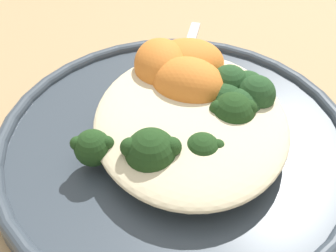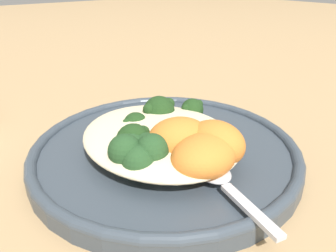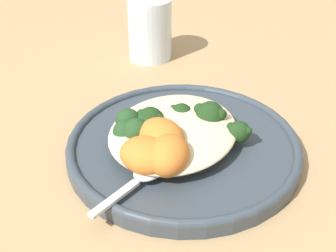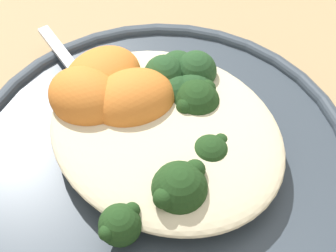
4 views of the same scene
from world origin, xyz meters
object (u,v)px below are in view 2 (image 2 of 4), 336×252
at_px(kale_tuft, 139,152).
at_px(broccoli_stalk_0, 191,118).
at_px(broccoli_stalk_2, 146,128).
at_px(broccoli_stalk_3, 146,142).
at_px(sweet_potato_chunk_0, 180,139).
at_px(plate, 165,150).
at_px(quinoa_mound, 162,137).
at_px(spoon, 218,177).
at_px(sweet_potato_chunk_1, 207,155).
at_px(sweet_potato_chunk_2, 215,143).
at_px(broccoli_stalk_1, 164,117).

bearing_deg(kale_tuft, broccoli_stalk_0, -68.20).
bearing_deg(broccoli_stalk_2, broccoli_stalk_3, 116.41).
relative_size(broccoli_stalk_0, kale_tuft, 1.57).
relative_size(broccoli_stalk_2, broccoli_stalk_3, 0.78).
xyz_separation_m(broccoli_stalk_3, sweet_potato_chunk_0, (-0.03, -0.02, 0.01)).
relative_size(plate, broccoli_stalk_2, 3.96).
relative_size(quinoa_mound, kale_tuft, 3.20).
relative_size(broccoli_stalk_3, spoon, 0.83).
xyz_separation_m(plate, sweet_potato_chunk_1, (-0.07, 0.01, 0.03)).
xyz_separation_m(broccoli_stalk_0, sweet_potato_chunk_2, (-0.08, 0.04, 0.01)).
distance_m(sweet_potato_chunk_1, spoon, 0.02).
bearing_deg(spoon, quinoa_mound, -166.50).
bearing_deg(plate, sweet_potato_chunk_0, 163.64).
distance_m(sweet_potato_chunk_1, sweet_potato_chunk_2, 0.02).
xyz_separation_m(broccoli_stalk_3, spoon, (-0.08, -0.02, -0.01)).
bearing_deg(quinoa_mound, plate, -53.50).
height_order(plate, sweet_potato_chunk_0, sweet_potato_chunk_0).
distance_m(plate, broccoli_stalk_1, 0.04).
height_order(broccoli_stalk_0, broccoli_stalk_1, broccoli_stalk_1).
bearing_deg(sweet_potato_chunk_0, sweet_potato_chunk_2, -141.12).
height_order(broccoli_stalk_0, sweet_potato_chunk_0, sweet_potato_chunk_0).
height_order(quinoa_mound, sweet_potato_chunk_1, sweet_potato_chunk_1).
distance_m(sweet_potato_chunk_0, sweet_potato_chunk_1, 0.03).
distance_m(quinoa_mound, broccoli_stalk_1, 0.04).
xyz_separation_m(quinoa_mound, broccoli_stalk_1, (0.03, -0.03, 0.00)).
distance_m(broccoli_stalk_2, spoon, 0.11).
bearing_deg(broccoli_stalk_1, kale_tuft, 133.93).
xyz_separation_m(broccoli_stalk_2, kale_tuft, (-0.05, 0.04, 0.01)).
relative_size(broccoli_stalk_3, sweet_potato_chunk_2, 1.60).
height_order(broccoli_stalk_3, sweet_potato_chunk_2, sweet_potato_chunk_2).
bearing_deg(sweet_potato_chunk_0, broccoli_stalk_3, 39.68).
bearing_deg(quinoa_mound, broccoli_stalk_1, -41.23).
relative_size(quinoa_mound, sweet_potato_chunk_0, 2.87).
xyz_separation_m(sweet_potato_chunk_0, sweet_potato_chunk_2, (-0.03, -0.02, -0.00)).
bearing_deg(broccoli_stalk_3, sweet_potato_chunk_1, 123.47).
bearing_deg(broccoli_stalk_2, spoon, 151.62).
distance_m(plate, quinoa_mound, 0.03).
xyz_separation_m(broccoli_stalk_0, broccoli_stalk_3, (-0.02, 0.08, 0.00)).
distance_m(quinoa_mound, sweet_potato_chunk_0, 0.03).
bearing_deg(kale_tuft, plate, -61.81).
bearing_deg(sweet_potato_chunk_1, sweet_potato_chunk_0, 5.04).
bearing_deg(plate, broccoli_stalk_3, 109.45).
distance_m(plate, kale_tuft, 0.07).
height_order(quinoa_mound, broccoli_stalk_3, broccoli_stalk_3).
distance_m(broccoli_stalk_0, spoon, 0.11).
relative_size(broccoli_stalk_1, kale_tuft, 1.77).
height_order(broccoli_stalk_0, sweet_potato_chunk_1, sweet_potato_chunk_1).
bearing_deg(sweet_potato_chunk_0, broccoli_stalk_2, 0.50).
distance_m(broccoli_stalk_0, sweet_potato_chunk_2, 0.08).
xyz_separation_m(plate, sweet_potato_chunk_0, (-0.04, 0.01, 0.03)).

